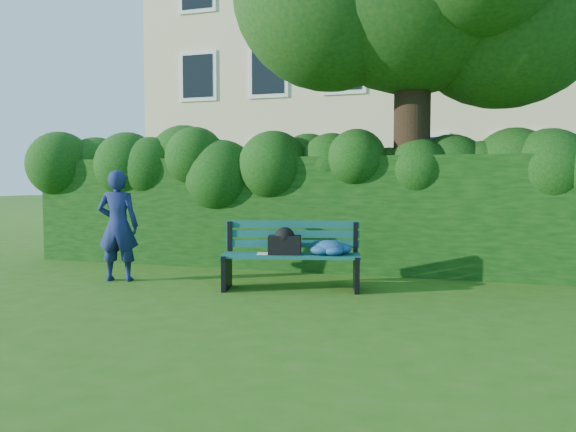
% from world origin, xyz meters
% --- Properties ---
extents(ground, '(80.00, 80.00, 0.00)m').
position_xyz_m(ground, '(0.00, 0.00, 0.00)').
color(ground, '#2A5A11').
rests_on(ground, ground).
extents(apartment_building, '(16.00, 8.08, 12.00)m').
position_xyz_m(apartment_building, '(-0.00, 13.99, 6.00)').
color(apartment_building, beige).
rests_on(apartment_building, ground).
extents(hedge, '(10.00, 1.00, 1.80)m').
position_xyz_m(hedge, '(0.00, 2.20, 0.90)').
color(hedge, black).
rests_on(hedge, ground).
extents(park_bench, '(1.87, 0.96, 0.89)m').
position_xyz_m(park_bench, '(0.23, 0.38, 0.50)').
color(park_bench, '#0E4646').
rests_on(park_bench, ground).
extents(man_reading, '(0.66, 0.52, 1.58)m').
position_xyz_m(man_reading, '(-2.42, 0.23, 0.79)').
color(man_reading, navy).
rests_on(man_reading, ground).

